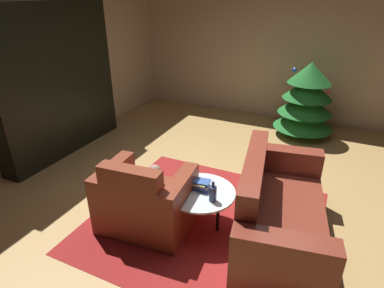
{
  "coord_description": "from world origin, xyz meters",
  "views": [
    {
      "loc": [
        1.09,
        -3.07,
        2.32
      ],
      "look_at": [
        -0.29,
        -0.13,
        0.76
      ],
      "focal_mm": 29.9,
      "sensor_mm": 36.0,
      "label": 1
    }
  ],
  "objects_px": {
    "bottle_on_table": "(213,193)",
    "coffee_table": "(200,194)",
    "armchair_red": "(145,202)",
    "couch_red": "(277,215)",
    "bookshelf_unit": "(63,84)",
    "decorated_tree": "(306,100)",
    "book_stack_on_table": "(201,185)"
  },
  "relations": [
    {
      "from": "couch_red",
      "to": "book_stack_on_table",
      "type": "xyz_separation_m",
      "value": [
        -0.79,
        -0.07,
        0.18
      ]
    },
    {
      "from": "bookshelf_unit",
      "to": "decorated_tree",
      "type": "height_order",
      "value": "bookshelf_unit"
    },
    {
      "from": "bookshelf_unit",
      "to": "bottle_on_table",
      "type": "height_order",
      "value": "bookshelf_unit"
    },
    {
      "from": "armchair_red",
      "to": "couch_red",
      "type": "distance_m",
      "value": 1.36
    },
    {
      "from": "bookshelf_unit",
      "to": "couch_red",
      "type": "height_order",
      "value": "bookshelf_unit"
    },
    {
      "from": "couch_red",
      "to": "coffee_table",
      "type": "relative_size",
      "value": 2.48
    },
    {
      "from": "book_stack_on_table",
      "to": "bottle_on_table",
      "type": "xyz_separation_m",
      "value": [
        0.19,
        -0.13,
        0.04
      ]
    },
    {
      "from": "armchair_red",
      "to": "bottle_on_table",
      "type": "xyz_separation_m",
      "value": [
        0.7,
        0.15,
        0.22
      ]
    },
    {
      "from": "armchair_red",
      "to": "book_stack_on_table",
      "type": "bearing_deg",
      "value": 28.81
    },
    {
      "from": "bottle_on_table",
      "to": "decorated_tree",
      "type": "xyz_separation_m",
      "value": [
        0.47,
        3.1,
        0.11
      ]
    },
    {
      "from": "armchair_red",
      "to": "coffee_table",
      "type": "bearing_deg",
      "value": 25.38
    },
    {
      "from": "coffee_table",
      "to": "decorated_tree",
      "type": "xyz_separation_m",
      "value": [
        0.65,
        3.0,
        0.24
      ]
    },
    {
      "from": "bottle_on_table",
      "to": "decorated_tree",
      "type": "bearing_deg",
      "value": 81.3
    },
    {
      "from": "armchair_red",
      "to": "couch_red",
      "type": "height_order",
      "value": "couch_red"
    },
    {
      "from": "couch_red",
      "to": "decorated_tree",
      "type": "relative_size",
      "value": 1.42
    },
    {
      "from": "armchair_red",
      "to": "coffee_table",
      "type": "relative_size",
      "value": 1.35
    },
    {
      "from": "coffee_table",
      "to": "bottle_on_table",
      "type": "xyz_separation_m",
      "value": [
        0.18,
        -0.1,
        0.13
      ]
    },
    {
      "from": "couch_red",
      "to": "bottle_on_table",
      "type": "relative_size",
      "value": 8.37
    },
    {
      "from": "bookshelf_unit",
      "to": "decorated_tree",
      "type": "distance_m",
      "value": 3.94
    },
    {
      "from": "bookshelf_unit",
      "to": "couch_red",
      "type": "relative_size",
      "value": 1.22
    },
    {
      "from": "coffee_table",
      "to": "bottle_on_table",
      "type": "relative_size",
      "value": 3.38
    },
    {
      "from": "couch_red",
      "to": "coffee_table",
      "type": "xyz_separation_m",
      "value": [
        -0.78,
        -0.11,
        0.09
      ]
    },
    {
      "from": "bottle_on_table",
      "to": "bookshelf_unit",
      "type": "bearing_deg",
      "value": 160.44
    },
    {
      "from": "book_stack_on_table",
      "to": "armchair_red",
      "type": "bearing_deg",
      "value": -151.19
    },
    {
      "from": "coffee_table",
      "to": "book_stack_on_table",
      "type": "bearing_deg",
      "value": 105.12
    },
    {
      "from": "book_stack_on_table",
      "to": "bottle_on_table",
      "type": "relative_size",
      "value": 0.96
    },
    {
      "from": "bottle_on_table",
      "to": "coffee_table",
      "type": "bearing_deg",
      "value": 150.59
    },
    {
      "from": "bookshelf_unit",
      "to": "coffee_table",
      "type": "bearing_deg",
      "value": -18.86
    },
    {
      "from": "book_stack_on_table",
      "to": "bottle_on_table",
      "type": "height_order",
      "value": "bottle_on_table"
    },
    {
      "from": "bookshelf_unit",
      "to": "bottle_on_table",
      "type": "distance_m",
      "value": 3.06
    },
    {
      "from": "armchair_red",
      "to": "decorated_tree",
      "type": "distance_m",
      "value": 3.47
    },
    {
      "from": "decorated_tree",
      "to": "couch_red",
      "type": "bearing_deg",
      "value": -87.39
    }
  ]
}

